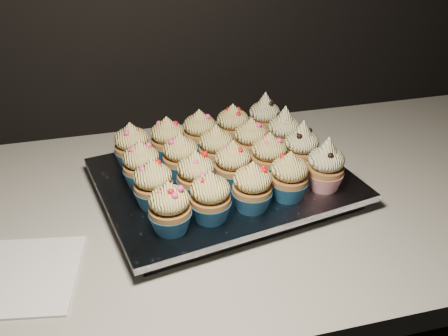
# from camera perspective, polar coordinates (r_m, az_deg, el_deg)

# --- Properties ---
(worktop) EXTENTS (2.44, 0.64, 0.04)m
(worktop) POSITION_cam_1_polar(r_m,az_deg,el_deg) (0.87, -4.13, -4.99)
(worktop) COLOR beige
(worktop) RESTS_ON cabinet
(napkin) EXTENTS (0.19, 0.19, 0.00)m
(napkin) POSITION_cam_1_polar(r_m,az_deg,el_deg) (0.77, -22.29, -11.34)
(napkin) COLOR white
(napkin) RESTS_ON worktop
(baking_tray) EXTENTS (0.43, 0.36, 0.02)m
(baking_tray) POSITION_cam_1_polar(r_m,az_deg,el_deg) (0.88, 0.00, -2.17)
(baking_tray) COLOR black
(baking_tray) RESTS_ON worktop
(foil_lining) EXTENTS (0.47, 0.40, 0.01)m
(foil_lining) POSITION_cam_1_polar(r_m,az_deg,el_deg) (0.87, 0.00, -1.24)
(foil_lining) COLOR silver
(foil_lining) RESTS_ON baking_tray
(cupcake_0) EXTENTS (0.06, 0.06, 0.08)m
(cupcake_0) POSITION_cam_1_polar(r_m,az_deg,el_deg) (0.73, -6.22, -4.60)
(cupcake_0) COLOR #1B5482
(cupcake_0) RESTS_ON foil_lining
(cupcake_1) EXTENTS (0.06, 0.06, 0.08)m
(cupcake_1) POSITION_cam_1_polar(r_m,az_deg,el_deg) (0.75, -1.57, -3.38)
(cupcake_1) COLOR #1B5482
(cupcake_1) RESTS_ON foil_lining
(cupcake_2) EXTENTS (0.06, 0.06, 0.08)m
(cupcake_2) POSITION_cam_1_polar(r_m,az_deg,el_deg) (0.77, 3.25, -2.22)
(cupcake_2) COLOR #1B5482
(cupcake_2) RESTS_ON foil_lining
(cupcake_3) EXTENTS (0.06, 0.06, 0.08)m
(cupcake_3) POSITION_cam_1_polar(r_m,az_deg,el_deg) (0.80, 7.44, -1.01)
(cupcake_3) COLOR #1B5482
(cupcake_3) RESTS_ON foil_lining
(cupcake_4) EXTENTS (0.06, 0.06, 0.10)m
(cupcake_4) POSITION_cam_1_polar(r_m,az_deg,el_deg) (0.83, 11.54, 0.19)
(cupcake_4) COLOR maroon
(cupcake_4) RESTS_ON foil_lining
(cupcake_5) EXTENTS (0.06, 0.06, 0.08)m
(cupcake_5) POSITION_cam_1_polar(r_m,az_deg,el_deg) (0.78, -8.08, -1.87)
(cupcake_5) COLOR #1B5482
(cupcake_5) RESTS_ON foil_lining
(cupcake_6) EXTENTS (0.06, 0.06, 0.08)m
(cupcake_6) POSITION_cam_1_polar(r_m,az_deg,el_deg) (0.80, -3.22, -0.89)
(cupcake_6) COLOR #1B5482
(cupcake_6) RESTS_ON foil_lining
(cupcake_7) EXTENTS (0.06, 0.06, 0.08)m
(cupcake_7) POSITION_cam_1_polar(r_m,az_deg,el_deg) (0.82, 1.01, 0.31)
(cupcake_7) COLOR #1B5482
(cupcake_7) RESTS_ON foil_lining
(cupcake_8) EXTENTS (0.06, 0.06, 0.08)m
(cupcake_8) POSITION_cam_1_polar(r_m,az_deg,el_deg) (0.85, 5.14, 1.32)
(cupcake_8) COLOR #1B5482
(cupcake_8) RESTS_ON foil_lining
(cupcake_9) EXTENTS (0.06, 0.06, 0.10)m
(cupcake_9) POSITION_cam_1_polar(r_m,az_deg,el_deg) (0.88, 8.83, 2.22)
(cupcake_9) COLOR maroon
(cupcake_9) RESTS_ON foil_lining
(cupcake_10) EXTENTS (0.06, 0.06, 0.08)m
(cupcake_10) POSITION_cam_1_polar(r_m,az_deg,el_deg) (0.84, -9.42, 0.33)
(cupcake_10) COLOR #1B5482
(cupcake_10) RESTS_ON foil_lining
(cupcake_11) EXTENTS (0.06, 0.06, 0.08)m
(cupcake_11) POSITION_cam_1_polar(r_m,az_deg,el_deg) (0.85, -4.97, 1.28)
(cupcake_11) COLOR #1B5482
(cupcake_11) RESTS_ON foil_lining
(cupcake_12) EXTENTS (0.06, 0.06, 0.08)m
(cupcake_12) POSITION_cam_1_polar(r_m,az_deg,el_deg) (0.87, -0.91, 2.24)
(cupcake_12) COLOR #1B5482
(cupcake_12) RESTS_ON foil_lining
(cupcake_13) EXTENTS (0.06, 0.06, 0.08)m
(cupcake_13) POSITION_cam_1_polar(r_m,az_deg,el_deg) (0.90, 3.07, 3.09)
(cupcake_13) COLOR #1B5482
(cupcake_13) RESTS_ON foil_lining
(cupcake_14) EXTENTS (0.06, 0.06, 0.10)m
(cupcake_14) POSITION_cam_1_polar(r_m,az_deg,el_deg) (0.93, 6.86, 4.01)
(cupcake_14) COLOR maroon
(cupcake_14) RESTS_ON foil_lining
(cupcake_15) EXTENTS (0.06, 0.06, 0.08)m
(cupcake_15) POSITION_cam_1_polar(r_m,az_deg,el_deg) (0.90, -10.47, 2.46)
(cupcake_15) COLOR #1B5482
(cupcake_15) RESTS_ON foil_lining
(cupcake_16) EXTENTS (0.06, 0.06, 0.08)m
(cupcake_16) POSITION_cam_1_polar(r_m,az_deg,el_deg) (0.91, -6.45, 3.22)
(cupcake_16) COLOR #1B5482
(cupcake_16) RESTS_ON foil_lining
(cupcake_17) EXTENTS (0.06, 0.06, 0.08)m
(cupcake_17) POSITION_cam_1_polar(r_m,az_deg,el_deg) (0.93, -2.79, 4.11)
(cupcake_17) COLOR #1B5482
(cupcake_17) RESTS_ON foil_lining
(cupcake_18) EXTENTS (0.06, 0.06, 0.08)m
(cupcake_18) POSITION_cam_1_polar(r_m,az_deg,el_deg) (0.95, 1.00, 4.78)
(cupcake_18) COLOR #1B5482
(cupcake_18) RESTS_ON foil_lining
(cupcake_19) EXTENTS (0.06, 0.06, 0.10)m
(cupcake_19) POSITION_cam_1_polar(r_m,az_deg,el_deg) (0.98, 4.65, 5.72)
(cupcake_19) COLOR maroon
(cupcake_19) RESTS_ON foil_lining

